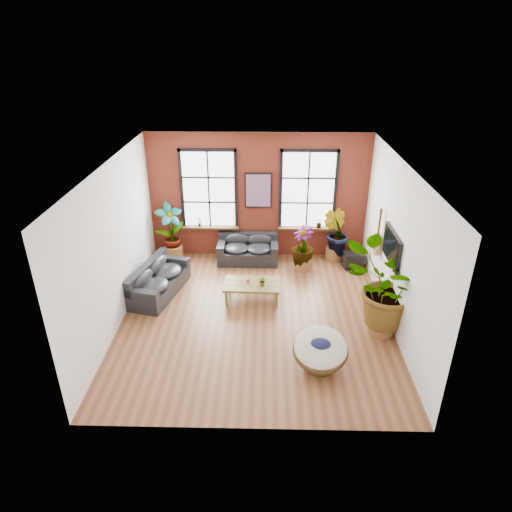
{
  "coord_description": "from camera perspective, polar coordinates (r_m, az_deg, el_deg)",
  "views": [
    {
      "loc": [
        0.22,
        -8.68,
        5.89
      ],
      "look_at": [
        0.0,
        0.6,
        1.25
      ],
      "focal_mm": 32.0,
      "sensor_mm": 36.0,
      "label": 1
    }
  ],
  "objects": [
    {
      "name": "pot_back_right",
      "position": [
        13.12,
        9.79,
        0.38
      ],
      "size": [
        0.6,
        0.6,
        0.37
      ],
      "rotation": [
        0.0,
        0.0,
        -0.18
      ],
      "color": "brown",
      "rests_on": "ground"
    },
    {
      "name": "pot_right_wall",
      "position": [
        10.25,
        15.41,
        -8.19
      ],
      "size": [
        0.72,
        0.72,
        0.42
      ],
      "rotation": [
        0.0,
        0.0,
        0.32
      ],
      "color": "brown",
      "rests_on": "ground"
    },
    {
      "name": "pot_mid",
      "position": [
        12.47,
        5.87,
        -0.88
      ],
      "size": [
        0.6,
        0.6,
        0.34
      ],
      "rotation": [
        0.0,
        0.0,
        0.34
      ],
      "color": "brown",
      "rests_on": "ground"
    },
    {
      "name": "floor_plant_back_right",
      "position": [
        12.85,
        9.9,
        2.87
      ],
      "size": [
        0.93,
        0.91,
        1.32
      ],
      "primitive_type": "imported",
      "rotation": [
        0.0,
        0.0,
        2.48
      ],
      "color": "#123D10",
      "rests_on": "ground"
    },
    {
      "name": "poster",
      "position": [
        12.5,
        0.28,
        8.19
      ],
      "size": [
        0.74,
        0.06,
        0.98
      ],
      "color": "black",
      "rests_on": "room"
    },
    {
      "name": "sofa_back",
      "position": [
        12.76,
        -1.0,
        0.82
      ],
      "size": [
        1.68,
        0.83,
        0.77
      ],
      "rotation": [
        0.0,
        0.0,
        -0.01
      ],
      "color": "black",
      "rests_on": "ground"
    },
    {
      "name": "papasan_chair",
      "position": [
        8.95,
        8.06,
        -11.56
      ],
      "size": [
        1.22,
        1.23,
        0.79
      ],
      "rotation": [
        0.0,
        0.0,
        -0.17
      ],
      "color": "#432E18",
      "rests_on": "ground"
    },
    {
      "name": "pot_back_left",
      "position": [
        13.18,
        -10.23,
        0.49
      ],
      "size": [
        0.65,
        0.65,
        0.38
      ],
      "rotation": [
        0.0,
        0.0,
        0.28
      ],
      "color": "brown",
      "rests_on": "ground"
    },
    {
      "name": "coffee_table",
      "position": [
        10.95,
        -0.5,
        -3.67
      ],
      "size": [
        1.36,
        0.81,
        0.51
      ],
      "rotation": [
        0.0,
        0.0,
        -0.03
      ],
      "color": "brown",
      "rests_on": "ground"
    },
    {
      "name": "sill_plant_left",
      "position": [
        12.9,
        -7.09,
        4.25
      ],
      "size": [
        0.17,
        0.17,
        0.27
      ],
      "primitive_type": "imported",
      "rotation": [
        0.0,
        0.0,
        0.79
      ],
      "color": "#123D10",
      "rests_on": "room"
    },
    {
      "name": "floor_plant_back_left",
      "position": [
        12.89,
        -10.65,
        3.33
      ],
      "size": [
        0.96,
        0.88,
        1.51
      ],
      "primitive_type": "imported",
      "rotation": [
        0.0,
        0.0,
        0.57
      ],
      "color": "#123D10",
      "rests_on": "ground"
    },
    {
      "name": "sill_plant_right",
      "position": [
        12.85,
        7.89,
        4.11
      ],
      "size": [
        0.19,
        0.19,
        0.27
      ],
      "primitive_type": "imported",
      "rotation": [
        0.0,
        0.0,
        3.49
      ],
      "color": "#123D10",
      "rests_on": "room"
    },
    {
      "name": "tv_wall_unit",
      "position": [
        10.6,
        16.07,
        1.23
      ],
      "size": [
        0.13,
        1.86,
        1.2
      ],
      "color": "black",
      "rests_on": "room"
    },
    {
      "name": "media_box",
      "position": [
        12.75,
        12.02,
        -0.46
      ],
      "size": [
        0.59,
        0.51,
        0.44
      ],
      "rotation": [
        0.0,
        0.0,
        0.15
      ],
      "color": "black",
      "rests_on": "ground"
    },
    {
      "name": "sofa_left",
      "position": [
        11.45,
        -12.22,
        -3.04
      ],
      "size": [
        1.26,
        2.09,
        0.77
      ],
      "rotation": [
        0.0,
        0.0,
        1.33
      ],
      "color": "black",
      "rests_on": "ground"
    },
    {
      "name": "floor_plant_right_wall",
      "position": [
        9.8,
        15.95,
        -3.93
      ],
      "size": [
        2.09,
        1.96,
        1.85
      ],
      "primitive_type": "imported",
      "rotation": [
        0.0,
        0.0,
        3.52
      ],
      "color": "#123D10",
      "rests_on": "ground"
    },
    {
      "name": "table_plant",
      "position": [
        10.79,
        0.83,
        -3.13
      ],
      "size": [
        0.25,
        0.23,
        0.24
      ],
      "primitive_type": "imported",
      "rotation": [
        0.0,
        0.0,
        -0.25
      ],
      "color": "#123D10",
      "rests_on": "coffee_table"
    },
    {
      "name": "room",
      "position": [
        9.75,
        -0.06,
        1.41
      ],
      "size": [
        6.04,
        6.54,
        3.54
      ],
      "color": "brown",
      "rests_on": "ground"
    },
    {
      "name": "floor_plant_mid",
      "position": [
        12.24,
        5.86,
        1.27
      ],
      "size": [
        0.86,
        0.86,
        1.1
      ],
      "primitive_type": "imported",
      "rotation": [
        0.0,
        0.0,
        5.35
      ],
      "color": "#123D10",
      "rests_on": "ground"
    }
  ]
}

